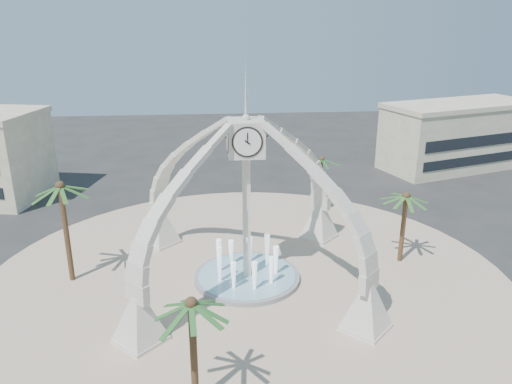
{
  "coord_description": "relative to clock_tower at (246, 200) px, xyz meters",
  "views": [
    {
      "loc": [
        -2.4,
        -33.57,
        18.86
      ],
      "look_at": [
        0.87,
        2.0,
        6.36
      ],
      "focal_mm": 35.0,
      "sensor_mm": 36.0,
      "label": 1
    }
  ],
  "objects": [
    {
      "name": "clock_tower",
      "position": [
        0.0,
        0.0,
        0.0
      ],
      "size": [
        17.94,
        17.94,
        16.3
      ],
      "color": "silver",
      "rests_on": "ground"
    },
    {
      "name": "building_ne",
      "position": [
        30.0,
        28.0,
        -2.18
      ],
      "size": [
        21.87,
        14.17,
        8.6
      ],
      "rotation": [
        0.0,
        0.0,
        0.31
      ],
      "color": "beige",
      "rests_on": "ground"
    },
    {
      "name": "palm_north",
      "position": [
        8.43,
        13.22,
        -0.92
      ],
      "size": [
        3.81,
        3.81,
        6.33
      ],
      "rotation": [
        0.0,
        0.0,
        0.08
      ],
      "color": "brown",
      "rests_on": "ground"
    },
    {
      "name": "palm_south",
      "position": [
        -3.59,
        -12.63,
        -0.62
      ],
      "size": [
        4.72,
        4.72,
        6.71
      ],
      "rotation": [
        0.0,
        0.0,
        -0.21
      ],
      "color": "brown",
      "rests_on": "ground"
    },
    {
      "name": "fountain",
      "position": [
        0.0,
        0.0,
        -6.2
      ],
      "size": [
        8.0,
        8.0,
        3.62
      ],
      "color": "gray",
      "rests_on": "ground"
    },
    {
      "name": "ground",
      "position": [
        0.0,
        0.0,
        -6.49
      ],
      "size": [
        140.0,
        140.0,
        0.0
      ],
      "primitive_type": "plane",
      "color": "#282828",
      "rests_on": "ground"
    },
    {
      "name": "palm_west",
      "position": [
        -13.22,
        1.16,
        0.94
      ],
      "size": [
        5.62,
        5.62,
        8.38
      ],
      "rotation": [
        0.0,
        0.0,
        0.4
      ],
      "color": "brown",
      "rests_on": "ground"
    },
    {
      "name": "palm_east",
      "position": [
        12.71,
        1.94,
        -0.88
      ],
      "size": [
        4.91,
        4.91,
        6.44
      ],
      "rotation": [
        0.0,
        0.0,
        -0.26
      ],
      "color": "brown",
      "rests_on": "ground"
    },
    {
      "name": "plaza",
      "position": [
        0.0,
        0.0,
        -6.46
      ],
      "size": [
        40.0,
        40.0,
        0.06
      ],
      "primitive_type": "cylinder",
      "color": "tan",
      "rests_on": "ground"
    }
  ]
}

